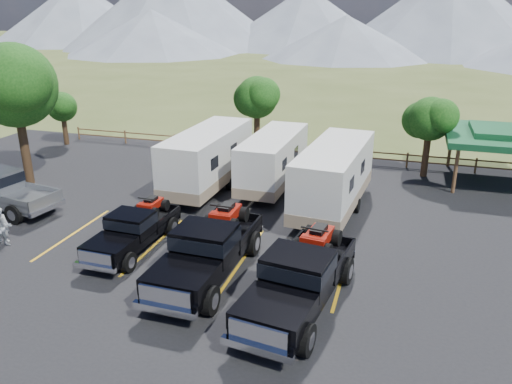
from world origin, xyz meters
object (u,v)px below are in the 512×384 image
(rig_left, at_px, (134,228))
(pickup_silver, at_px, (0,190))
(tree_big_nw, at_px, (14,85))
(pavilion, at_px, (504,136))
(trailer_center, at_px, (273,161))
(rig_right, at_px, (300,276))
(trailer_left, at_px, (208,159))
(trailer_right, at_px, (334,178))
(rig_center, at_px, (209,248))
(person_b, at_px, (2,229))
(person_a, at_px, (1,225))

(rig_left, bearing_deg, pickup_silver, 169.46)
(tree_big_nw, distance_m, pavilion, 26.91)
(tree_big_nw, relative_size, trailer_center, 0.91)
(rig_right, bearing_deg, pickup_silver, 173.61)
(rig_left, xyz_separation_m, trailer_center, (3.58, 8.76, 0.69))
(trailer_left, bearing_deg, trailer_right, -7.58)
(trailer_right, xyz_separation_m, pickup_silver, (-15.74, -4.56, -0.72))
(rig_center, xyz_separation_m, person_b, (-9.16, -0.35, -0.29))
(pickup_silver, bearing_deg, rig_left, 86.65)
(rig_right, distance_m, trailer_center, 11.65)
(rig_right, xyz_separation_m, person_a, (-13.21, 1.02, -0.30))
(trailer_left, xyz_separation_m, person_b, (-5.60, -9.06, -0.90))
(trailer_center, bearing_deg, rig_right, -68.95)
(tree_big_nw, bearing_deg, trailer_right, 3.18)
(trailer_left, distance_m, trailer_right, 7.11)
(person_a, distance_m, person_b, 0.51)
(trailer_center, distance_m, trailer_right, 4.41)
(trailer_center, relative_size, person_a, 5.41)
(rig_left, distance_m, trailer_left, 7.56)
(trailer_left, relative_size, person_a, 5.92)
(pavilion, xyz_separation_m, trailer_right, (-8.37, -7.02, -1.02))
(rig_left, bearing_deg, trailer_right, 42.67)
(rig_center, height_order, person_b, rig_center)
(pavilion, xyz_separation_m, rig_left, (-15.64, -13.38, -1.87))
(rig_right, xyz_separation_m, trailer_right, (-0.23, 8.56, 0.63))
(pavilion, distance_m, rig_left, 20.67)
(trailer_left, height_order, pickup_silver, trailer_left)
(rig_right, distance_m, person_a, 13.25)
(pavilion, bearing_deg, trailer_center, -159.06)
(pavilion, height_order, pickup_silver, pavilion)
(pickup_silver, bearing_deg, trailer_center, 128.67)
(tree_big_nw, bearing_deg, pavilion, 17.34)
(person_b, bearing_deg, person_a, 81.59)
(trailer_left, relative_size, trailer_center, 1.09)
(person_b, bearing_deg, rig_center, -51.05)
(person_a, bearing_deg, trailer_center, -153.50)
(pavilion, bearing_deg, rig_right, -117.59)
(tree_big_nw, height_order, person_b, tree_big_nw)
(rig_center, relative_size, person_a, 4.34)
(trailer_center, relative_size, pickup_silver, 1.28)
(person_a, relative_size, person_b, 0.98)
(tree_big_nw, relative_size, pavilion, 1.26)
(pavilion, bearing_deg, tree_big_nw, -162.66)
(pickup_silver, xyz_separation_m, person_a, (2.77, -2.99, -0.21))
(trailer_left, bearing_deg, person_a, -122.69)
(pavilion, relative_size, trailer_center, 0.72)
(trailer_right, bearing_deg, rig_left, -134.14)
(pickup_silver, bearing_deg, person_a, 51.48)
(tree_big_nw, height_order, rig_center, tree_big_nw)
(trailer_right, relative_size, person_b, 5.85)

